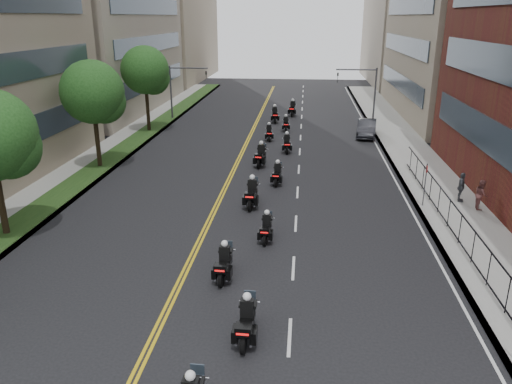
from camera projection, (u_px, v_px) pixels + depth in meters
sidewalk_right at (424, 172)px, 35.09m from camera, size 4.00×90.00×0.15m
sidewalk_left at (95, 163)px, 37.28m from camera, size 4.00×90.00×0.15m
grass_strip at (105, 162)px, 37.17m from camera, size 2.00×90.00×0.04m
building_left_far at (156, 0)px, 83.63m from camera, size 16.00×28.00×26.00m
iron_fence at (466, 237)px, 22.70m from camera, size 0.05×28.00×1.50m
street_trees at (58, 111)px, 29.50m from camera, size 4.40×38.40×7.98m
traffic_signal_right at (366, 87)px, 50.07m from camera, size 4.09×0.20×5.60m
traffic_signal_left at (180, 85)px, 51.80m from camera, size 4.09×0.20×5.60m
motorcycle_1 at (247, 322)px, 16.80m from camera, size 0.54×2.34×1.73m
motorcycle_2 at (224, 264)px, 20.77m from camera, size 0.54×2.27×1.68m
motorcycle_3 at (266, 229)px, 24.38m from camera, size 0.50×2.09×1.54m
motorcycle_4 at (252, 194)px, 28.70m from camera, size 0.59×2.54×1.88m
motorcycle_5 at (277, 175)px, 32.60m from camera, size 0.55×2.19×1.61m
motorcycle_6 at (261, 156)px, 36.52m from camera, size 0.71×2.52×1.86m
motorcycle_7 at (287, 144)px, 40.28m from camera, size 0.60×2.29×1.69m
motorcycle_8 at (269, 133)px, 44.17m from camera, size 0.60×2.18×1.61m
motorcycle_9 at (286, 124)px, 47.81m from camera, size 0.55×2.15×1.58m
motorcycle_10 at (275, 115)px, 51.61m from camera, size 0.72×2.51×1.85m
motorcycle_11 at (293, 109)px, 55.03m from camera, size 0.65×2.55×1.88m
parked_sedan at (367, 128)px, 45.47m from camera, size 2.26×4.86×1.54m
pedestrian_b at (481, 194)px, 27.89m from camera, size 0.74×0.90×1.69m
pedestrian_c at (461, 187)px, 29.01m from camera, size 0.66×1.09×1.74m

